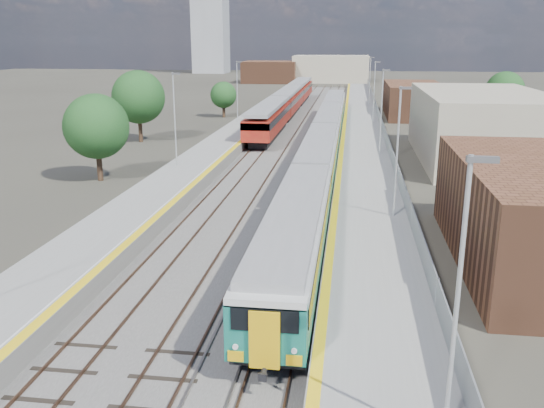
# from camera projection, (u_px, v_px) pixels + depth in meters

# --- Properties ---
(ground) EXTENTS (320.00, 320.00, 0.00)m
(ground) POSITION_uv_depth(u_px,v_px,m) (313.00, 146.00, 61.66)
(ground) COLOR #47443A
(ground) RESTS_ON ground
(ballast_bed) EXTENTS (10.50, 155.00, 0.06)m
(ballast_bed) POSITION_uv_depth(u_px,v_px,m) (295.00, 142.00, 64.33)
(ballast_bed) COLOR #565451
(ballast_bed) RESTS_ON ground
(tracks) EXTENTS (8.96, 160.00, 0.17)m
(tracks) POSITION_uv_depth(u_px,v_px,m) (301.00, 139.00, 65.82)
(tracks) COLOR #4C3323
(tracks) RESTS_ON ground
(platform_right) EXTENTS (4.70, 155.00, 8.52)m
(platform_right) POSITION_uv_depth(u_px,v_px,m) (363.00, 139.00, 63.19)
(platform_right) COLOR slate
(platform_right) RESTS_ON ground
(platform_left) EXTENTS (4.30, 155.00, 8.52)m
(platform_left) POSITION_uv_depth(u_px,v_px,m) (235.00, 136.00, 65.07)
(platform_left) COLOR slate
(platform_left) RESTS_ON ground
(buildings) EXTENTS (72.00, 185.50, 40.00)m
(buildings) POSITION_uv_depth(u_px,v_px,m) (266.00, 41.00, 145.51)
(buildings) COLOR brown
(buildings) RESTS_ON ground
(green_train) EXTENTS (2.70, 75.24, 2.97)m
(green_train) POSITION_uv_depth(u_px,v_px,m) (324.00, 139.00, 53.83)
(green_train) COLOR black
(green_train) RESTS_ON ground
(red_train) EXTENTS (2.99, 60.63, 3.78)m
(red_train) POSITION_uv_depth(u_px,v_px,m) (288.00, 101.00, 85.95)
(red_train) COLOR black
(red_train) RESTS_ON ground
(tree_a) EXTENTS (5.15, 5.15, 6.98)m
(tree_a) POSITION_uv_depth(u_px,v_px,m) (96.00, 127.00, 45.45)
(tree_a) COLOR #382619
(tree_a) RESTS_ON ground
(tree_b) EXTENTS (5.80, 5.80, 7.86)m
(tree_b) POSITION_uv_depth(u_px,v_px,m) (138.00, 97.00, 63.07)
(tree_b) COLOR #382619
(tree_b) RESTS_ON ground
(tree_c) EXTENTS (3.83, 3.83, 5.19)m
(tree_c) POSITION_uv_depth(u_px,v_px,m) (223.00, 95.00, 84.08)
(tree_c) COLOR #382619
(tree_c) RESTS_ON ground
(tree_d) EXTENTS (5.14, 5.14, 6.97)m
(tree_d) POSITION_uv_depth(u_px,v_px,m) (505.00, 91.00, 77.81)
(tree_d) COLOR #382619
(tree_d) RESTS_ON ground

